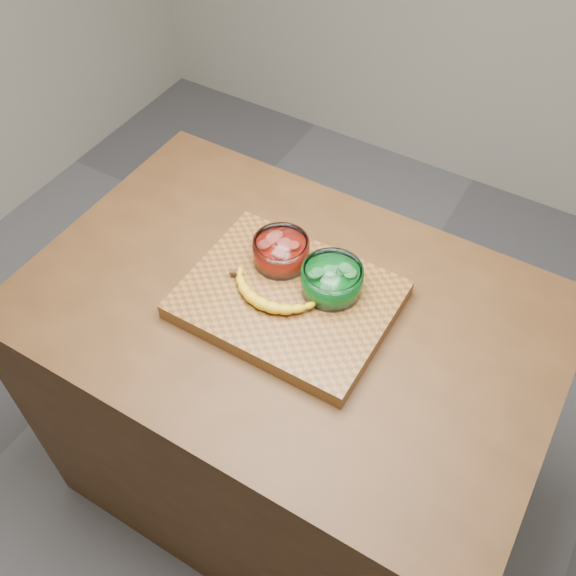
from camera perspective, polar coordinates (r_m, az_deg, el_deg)
The scene contains 6 objects.
ground at distance 2.21m, azimuth -0.00°, elevation -16.34°, with size 3.50×3.50×0.00m, color slate.
counter at distance 1.81m, azimuth -0.00°, elevation -10.53°, with size 1.20×0.80×0.90m, color #4B2E16.
cutting_board at distance 1.42m, azimuth -0.00°, elevation -1.05°, with size 0.45×0.35×0.04m, color brown.
bowl_red at distance 1.45m, azimuth -0.62°, elevation 3.30°, with size 0.13×0.13×0.06m.
bowl_green at distance 1.39m, azimuth 3.92°, elevation 0.75°, with size 0.13×0.13×0.06m.
banana at distance 1.38m, azimuth -1.79°, elevation -0.68°, with size 0.23×0.10×0.03m, color gold, non-canonical shape.
Camera 1 is at (0.46, -0.77, 2.02)m, focal length 40.00 mm.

